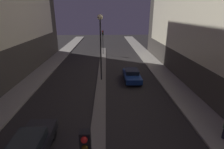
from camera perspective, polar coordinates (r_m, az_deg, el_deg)
median_strip at (r=22.98m, az=-3.40°, el=-0.59°), size 1.08×38.60×0.10m
traffic_light_mid at (r=34.77m, az=-3.01°, el=12.14°), size 0.32×0.42×4.60m
street_lamp at (r=20.42m, az=-3.81°, el=13.64°), size 0.62×0.62×7.70m
car_left_lane at (r=11.72m, az=-25.11°, el=-20.41°), size 1.89×4.63×1.52m
car_right_lane at (r=21.49m, az=6.50°, el=-0.24°), size 1.85×4.33×1.38m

